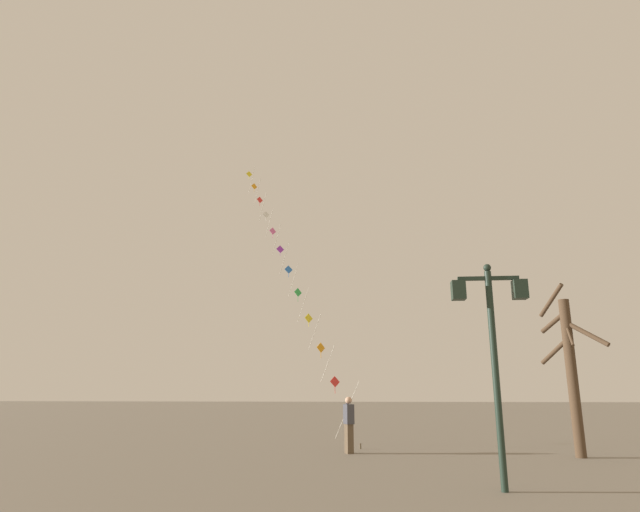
# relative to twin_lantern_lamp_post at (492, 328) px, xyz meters

# --- Properties ---
(ground_plane) EXTENTS (160.00, 160.00, 0.00)m
(ground_plane) POSITION_rel_twin_lantern_lamp_post_xyz_m (-1.51, 10.13, -3.14)
(ground_plane) COLOR #756B5B
(twin_lantern_lamp_post) EXTENTS (1.55, 0.28, 4.51)m
(twin_lantern_lamp_post) POSITION_rel_twin_lantern_lamp_post_xyz_m (0.00, 0.00, 0.00)
(twin_lantern_lamp_post) COLOR #1E2D23
(twin_lantern_lamp_post) RESTS_ON ground_plane
(kite_train) EXTENTS (7.54, 13.72, 16.17)m
(kite_train) POSITION_rel_twin_lantern_lamp_post_xyz_m (-6.68, 14.72, 5.25)
(kite_train) COLOR brown
(kite_train) RESTS_ON ground_plane
(kite_flyer) EXTENTS (0.39, 0.62, 1.71)m
(kite_flyer) POSITION_rel_twin_lantern_lamp_post_xyz_m (-3.21, 6.28, -2.23)
(kite_flyer) COLOR brown
(kite_flyer) RESTS_ON ground_plane
(bare_tree) EXTENTS (1.52, 1.95, 5.20)m
(bare_tree) POSITION_rel_twin_lantern_lamp_post_xyz_m (3.55, 5.77, -0.55)
(bare_tree) COLOR #4C3826
(bare_tree) RESTS_ON ground_plane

